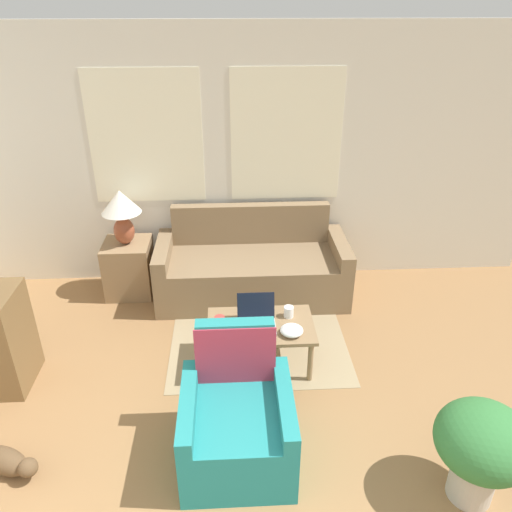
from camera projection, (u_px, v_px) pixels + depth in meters
The scene contains 14 objects.
wall_back at pixel (226, 160), 5.03m from camera, with size 6.50×0.06×2.60m.
rug at pixel (257, 325), 4.73m from camera, with size 1.57×1.78×0.01m.
couch at pixel (252, 269), 5.14m from camera, with size 1.91×0.81×0.88m.
armchair at pixel (237, 422), 3.31m from camera, with size 0.72×0.75×0.89m.
side_table at pixel (129, 268), 5.15m from camera, with size 0.47×0.47×0.57m.
table_lamp at pixel (121, 209), 4.85m from camera, with size 0.39×0.39×0.56m.
coffee_table at pixel (261, 329), 4.09m from camera, with size 0.87×0.55×0.40m.
laptop at pixel (256, 319), 4.04m from camera, with size 0.31×0.28×0.23m.
cup_navy at pixel (220, 321), 4.05m from camera, with size 0.09×0.09×0.07m.
cup_yellow at pixel (289, 312), 4.14m from camera, with size 0.08×0.08×0.10m.
snack_bowl at pixel (292, 330), 3.94m from camera, with size 0.18×0.18×0.07m.
tv_remote at pixel (223, 336), 3.91m from camera, with size 0.07×0.16×0.02m.
potted_plant at pixel (482, 446), 2.94m from camera, with size 0.57×0.57×0.69m.
cat_black at pixel (8, 462), 3.25m from camera, with size 0.60×0.35×0.18m.
Camera 1 is at (0.04, -1.00, 2.79)m, focal length 35.00 mm.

